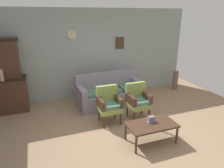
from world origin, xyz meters
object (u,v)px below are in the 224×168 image
Objects in this scene: floor_vase_by_wall at (175,80)px; book_stack_on_table at (151,119)px; floral_couch at (110,94)px; armchair_near_couch_end at (138,100)px; vase_on_cabinet at (1,75)px; side_cabinet at (5,95)px; armchair_near_cabinet at (109,103)px; coffee_table at (151,126)px.

book_stack_on_table is at bearing -135.21° from floor_vase_by_wall.
armchair_near_couch_end is at bearing -70.50° from floral_couch.
armchair_near_couch_end is (3.12, -1.36, -0.58)m from vase_on_cabinet.
armchair_near_cabinet is (2.39, -1.51, 0.03)m from side_cabinet.
armchair_near_couch_end is at bearing 78.07° from coffee_table.
vase_on_cabinet reaches higher than book_stack_on_table.
floral_couch is (2.77, -0.52, -0.14)m from side_cabinet.
floor_vase_by_wall reaches higher than book_stack_on_table.
vase_on_cabinet is at bearing 140.40° from coffee_table.
side_cabinet is 0.60× the size of floral_couch.
floral_couch is 2.01m from book_stack_on_table.
armchair_near_cabinet is (-0.38, -0.99, 0.17)m from floral_couch.
floral_couch is 2.15× the size of armchair_near_cabinet.
coffee_table is (2.90, -2.40, -0.71)m from vase_on_cabinet.
armchair_near_cabinet reaches higher than floor_vase_by_wall.
floor_vase_by_wall is (2.43, 2.41, -0.16)m from book_stack_on_table.
side_cabinet is 3.87m from book_stack_on_table.
armchair_near_couch_end reaches higher than book_stack_on_table.
floral_couch is at bearing 94.04° from coffee_table.
floral_couch is 2.99× the size of floor_vase_by_wall.
armchair_near_couch_end is 0.98m from book_stack_on_table.
floral_couch reaches higher than book_stack_on_table.
floral_couch is 2.08m from coffee_table.
armchair_near_cabinet is at bearing 118.94° from book_stack_on_table.
armchair_near_couch_end reaches higher than coffee_table.
armchair_near_cabinet is 1.39× the size of floor_vase_by_wall.
side_cabinet is 1.28× the size of armchair_near_couch_end.
vase_on_cabinet is 0.34× the size of armchair_near_cabinet.
coffee_table is at bearing -63.87° from armchair_near_cabinet.
armchair_near_couch_end is 5.46× the size of book_stack_on_table.
floral_couch is 2.63m from floor_vase_by_wall.
book_stack_on_table is at bearing -85.09° from floral_couch.
coffee_table is (2.92, -2.59, -0.09)m from side_cabinet.
side_cabinet is 7.00× the size of book_stack_on_table.
side_cabinet is 1.79× the size of floor_vase_by_wall.
vase_on_cabinet reaches higher than armchair_near_couch_end.
coffee_table is at bearing -134.60° from floor_vase_by_wall.
armchair_near_cabinet is 1.00× the size of armchair_near_couch_end.
armchair_near_cabinet is 1.15m from book_stack_on_table.
book_stack_on_table is (2.93, -2.32, -0.60)m from vase_on_cabinet.
vase_on_cabinet is 3.79m from book_stack_on_table.
armchair_near_cabinet is 0.75m from armchair_near_couch_end.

